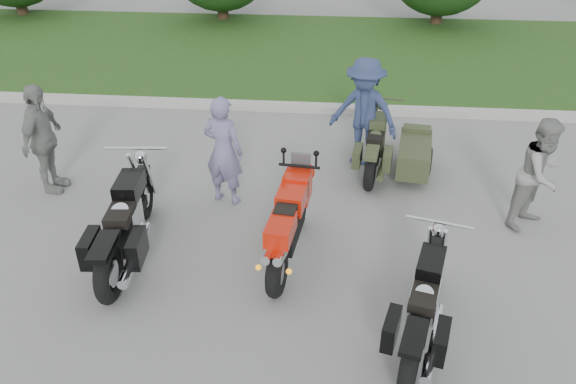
# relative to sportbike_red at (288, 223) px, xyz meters

# --- Properties ---
(ground) EXTENTS (80.00, 80.00, 0.00)m
(ground) POSITION_rel_sportbike_red_xyz_m (-0.37, -0.71, -0.59)
(ground) COLOR gray
(ground) RESTS_ON ground
(curb) EXTENTS (60.00, 0.30, 0.15)m
(curb) POSITION_rel_sportbike_red_xyz_m (-0.37, 5.29, -0.52)
(curb) COLOR #B2AFA7
(curb) RESTS_ON ground
(grass_strip) EXTENTS (60.00, 8.00, 0.14)m
(grass_strip) POSITION_rel_sportbike_red_xyz_m (-0.37, 9.44, -0.52)
(grass_strip) COLOR #385D20
(grass_strip) RESTS_ON ground
(sportbike_red) EXTENTS (0.51, 2.13, 1.01)m
(sportbike_red) POSITION_rel_sportbike_red_xyz_m (0.00, 0.00, 0.00)
(sportbike_red) COLOR black
(sportbike_red) RESTS_ON ground
(cruiser_left) EXTENTS (0.55, 2.58, 0.99)m
(cruiser_left) POSITION_rel_sportbike_red_xyz_m (-2.15, -0.16, -0.09)
(cruiser_left) COLOR black
(cruiser_left) RESTS_ON ground
(cruiser_right) EXTENTS (0.73, 2.22, 0.87)m
(cruiser_right) POSITION_rel_sportbike_red_xyz_m (1.60, -1.33, -0.15)
(cruiser_right) COLOR black
(cruiser_right) RESTS_ON ground
(cruiser_sidecar) EXTENTS (1.25, 2.21, 0.85)m
(cruiser_sidecar) POSITION_rel_sportbike_red_xyz_m (1.63, 2.64, -0.19)
(cruiser_sidecar) COLOR black
(cruiser_sidecar) RESTS_ON ground
(person_stripe) EXTENTS (0.73, 0.59, 1.75)m
(person_stripe) POSITION_rel_sportbike_red_xyz_m (-1.13, 1.46, 0.28)
(person_stripe) COLOR slate
(person_stripe) RESTS_ON ground
(person_grey) EXTENTS (1.03, 1.02, 1.67)m
(person_grey) POSITION_rel_sportbike_red_xyz_m (3.49, 1.21, 0.24)
(person_grey) COLOR gray
(person_grey) RESTS_ON ground
(person_denim) EXTENTS (1.41, 1.12, 1.90)m
(person_denim) POSITION_rel_sportbike_red_xyz_m (1.03, 2.99, 0.36)
(person_denim) COLOR navy
(person_denim) RESTS_ON ground
(person_back) EXTENTS (0.46, 1.06, 1.79)m
(person_back) POSITION_rel_sportbike_red_xyz_m (-4.02, 1.54, 0.30)
(person_back) COLOR gray
(person_back) RESTS_ON ground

